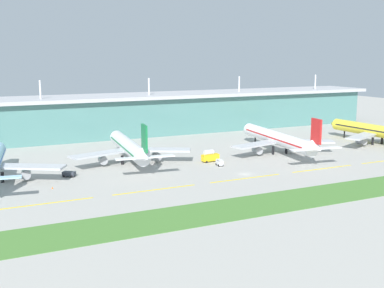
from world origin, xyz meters
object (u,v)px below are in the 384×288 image
Objects in this scene: pushback_tug at (69,174)px; baggage_cart at (220,163)px; airliner_farthest at (376,131)px; fuel_truck at (210,156)px; airliner_near_middle at (129,147)px; airliner_far_middle at (278,139)px; safety_cone_nose_front at (52,188)px.

pushback_tug is 1.32× the size of baggage_cart.
fuel_truck is (-91.33, -1.17, -4.18)m from airliner_farthest.
airliner_farthest is (121.53, -10.29, 0.00)m from airliner_near_middle.
airliner_near_middle is 0.89× the size of airliner_far_middle.
airliner_near_middle reaches higher than fuel_truck.
fuel_truck is 10.53× the size of safety_cone_nose_front.
airliner_far_middle is 91.63m from pushback_tug.
fuel_truck is at bearing -176.26° from airliner_far_middle.
airliner_far_middle is at bearing 1.62° from pushback_tug.
pushback_tug is 56.98m from baggage_cart.
airliner_near_middle is at bearing 159.22° from fuel_truck.
fuel_truck reaches higher than safety_cone_nose_front.
airliner_far_middle is 96.48× the size of safety_cone_nose_front.
airliner_near_middle is at bearing 24.13° from pushback_tug.
safety_cone_nose_front is (-155.86, -15.17, -6.09)m from airliner_farthest.
airliner_far_middle reaches higher than baggage_cart.
airliner_farthest is 147.88m from pushback_tug.
baggage_cart is (30.20, -19.51, -5.18)m from airliner_near_middle.
airliner_near_middle and airliner_far_middle have the same top height.
safety_cone_nose_front is (-8.08, -13.69, -0.75)m from pushback_tug.
airliner_far_middle is 9.16× the size of fuel_truck.
airliner_farthest is at bearing -4.84° from airliner_near_middle.
pushback_tug is 56.46m from fuel_truck.
airliner_far_middle is at bearing 9.29° from safety_cone_nose_front.
airliner_farthest is at bearing 5.56° from safety_cone_nose_front.
baggage_cart reaches higher than safety_cone_nose_front.
airliner_farthest is at bearing 0.73° from fuel_truck.
safety_cone_nose_front is at bearing -143.45° from airliner_near_middle.
airliner_near_middle is at bearing 171.99° from airliner_far_middle.
safety_cone_nose_front is (-34.33, -25.45, -6.09)m from airliner_near_middle.
fuel_truck is at bearing -179.27° from airliner_farthest.
airliner_far_middle is at bearing 3.74° from fuel_truck.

